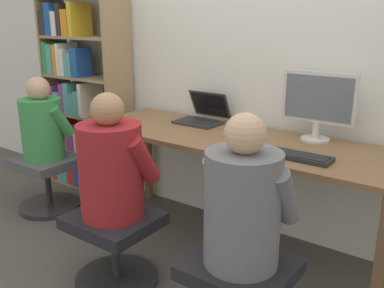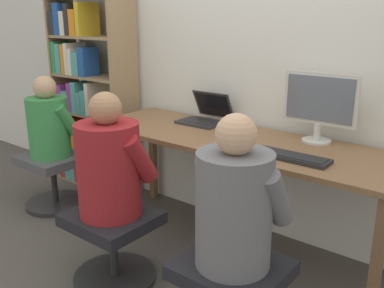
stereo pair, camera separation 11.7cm
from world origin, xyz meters
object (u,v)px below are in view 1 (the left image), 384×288
Objects in this scene: laptop at (202,116)px; keyboard at (293,155)px; person_at_laptop at (111,165)px; bookshelf at (78,101)px; office_chair_right at (115,243)px; person_near_shelf at (42,124)px; office_chair_side at (48,179)px; desktop_monitor at (318,104)px; person_at_monitor at (243,202)px.

keyboard is (0.84, -0.36, -0.03)m from laptop.
person_at_laptop is 1.61m from bookshelf.
office_chair_right is 0.76× the size of person_near_shelf.
bookshelf reaches higher than person_near_shelf.
desktop_monitor is at bearing 15.79° from office_chair_side.
person_near_shelf is (0.00, 0.00, 0.45)m from office_chair_side.
laptop is at bearing 92.14° from office_chair_right.
desktop_monitor is at bearing 1.42° from bookshelf.
person_at_monitor is (0.01, -0.56, -0.06)m from keyboard.
person_at_monitor is at bearing -88.52° from keyboard.
bookshelf is 0.53m from person_near_shelf.
bookshelf is (-2.12, -0.05, -0.22)m from desktop_monitor.
laptop is at bearing 92.15° from person_at_laptop.
person_at_laptop is (-0.80, -0.56, -0.06)m from keyboard.
person_at_monitor is 0.82m from person_at_laptop.
office_chair_side is at bearing -164.21° from desktop_monitor.
office_chair_right is (0.03, -0.92, -0.57)m from laptop.
person_at_laptop is 1.09× the size of person_near_shelf.
keyboard is at bearing -8.85° from bookshelf.
person_near_shelf is at bearing -175.31° from keyboard.
person_near_shelf is (-1.17, 0.40, 0.45)m from office_chair_right.
desktop_monitor is at bearing 1.89° from laptop.
office_chair_right is 0.47m from person_at_laptop.
office_chair_right is at bearing -129.46° from desktop_monitor.
bookshelf is (-1.34, 0.89, 0.06)m from person_at_laptop.
office_chair_right is (-0.78, -0.95, -0.75)m from desktop_monitor.
desktop_monitor is 0.92× the size of office_chair_right.
desktop_monitor is at bearing 50.54° from office_chair_right.
desktop_monitor is at bearing 15.65° from person_near_shelf.
desktop_monitor is 1.26m from person_at_laptop.
laptop is at bearing 156.83° from keyboard.
laptop is 0.64× the size of office_chair_right.
desktop_monitor is 2.05m from person_near_shelf.
laptop reaches higher than office_chair_right.
person_near_shelf reaches higher than laptop.
person_near_shelf is at bearing 161.18° from person_at_laptop.
office_chair_right is 1.32m from person_near_shelf.
bookshelf is at bearing -178.88° from laptop.
person_at_laptop is at bearing -33.76° from bookshelf.
desktop_monitor is at bearing 92.98° from keyboard.
person_near_shelf reaches higher than keyboard.
person_at_laptop is (-0.78, -0.95, -0.28)m from desktop_monitor.
keyboard is 0.65× the size of person_near_shelf.
person_at_monitor is 1.09× the size of person_near_shelf.
office_chair_side is (0.17, -0.50, -0.53)m from bookshelf.
office_chair_right is 0.70× the size of person_at_monitor.
laptop is 0.64× the size of office_chair_side.
office_chair_side is 0.76× the size of person_near_shelf.
desktop_monitor reaches higher than office_chair_side.
bookshelf reaches higher than desktop_monitor.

